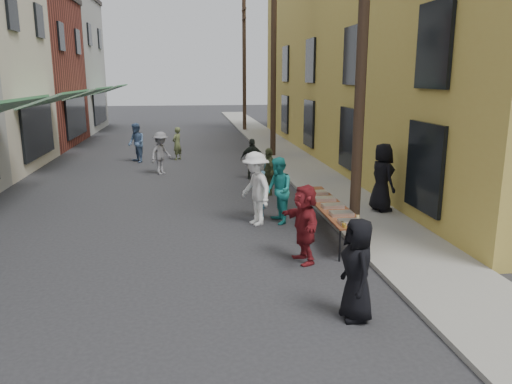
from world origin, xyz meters
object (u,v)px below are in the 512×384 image
object	(u,v)px
utility_pole_far	(244,66)
utility_pole_near	(362,45)
catering_tray_sausage	(351,222)
server	(382,177)
utility_pole_mid	(274,61)
serving_table	(329,206)
guest_front_c	(278,191)
guest_front_a	(357,269)

from	to	relation	value
utility_pole_far	utility_pole_near	bearing A→B (deg)	-90.00
catering_tray_sausage	server	size ratio (longest dim) A/B	0.26
utility_pole_mid	serving_table	distance (m)	12.62
utility_pole_mid	serving_table	world-z (taller)	utility_pole_mid
utility_pole_near	utility_pole_mid	bearing A→B (deg)	90.00
utility_pole_near	server	world-z (taller)	utility_pole_near
utility_pole_far	catering_tray_sausage	size ratio (longest dim) A/B	18.00
server	utility_pole_mid	bearing A→B (deg)	-2.30
utility_pole_near	guest_front_c	bearing A→B (deg)	148.99
utility_pole_far	serving_table	world-z (taller)	utility_pole_far
guest_front_a	utility_pole_mid	bearing A→B (deg)	174.58
serving_table	utility_pole_far	bearing A→B (deg)	88.41
utility_pole_mid	utility_pole_far	world-z (taller)	same
utility_pole_mid	guest_front_a	size ratio (longest dim) A/B	5.40
guest_front_a	guest_front_c	distance (m)	5.44
serving_table	server	distance (m)	2.54
catering_tray_sausage	utility_pole_near	bearing A→B (deg)	68.33
utility_pole_near	catering_tray_sausage	xyz separation A→B (m)	(-0.67, -1.67, -3.71)
utility_pole_far	guest_front_c	bearing A→B (deg)	-94.33
utility_pole_far	guest_front_a	distance (m)	28.66
utility_pole_near	guest_front_c	world-z (taller)	utility_pole_near
catering_tray_sausage	guest_front_c	xyz separation A→B (m)	(-1.07, 2.72, 0.09)
serving_table	guest_front_a	xyz separation A→B (m)	(-0.79, -4.36, 0.12)
catering_tray_sausage	server	world-z (taller)	server
utility_pole_far	server	bearing A→B (deg)	-86.69
guest_front_a	guest_front_c	bearing A→B (deg)	-177.37
utility_pole_near	guest_front_a	world-z (taller)	utility_pole_near
utility_pole_mid	utility_pole_far	bearing A→B (deg)	90.00
catering_tray_sausage	serving_table	bearing A→B (deg)	90.00
utility_pole_near	utility_pole_far	world-z (taller)	same
serving_table	guest_front_a	distance (m)	4.43
catering_tray_sausage	guest_front_a	size ratio (longest dim) A/B	0.30
utility_pole_near	utility_pole_mid	distance (m)	12.00
utility_pole_far	guest_front_c	world-z (taller)	utility_pole_far
utility_pole_near	server	distance (m)	4.00
utility_pole_mid	catering_tray_sausage	bearing A→B (deg)	-92.79
server	guest_front_c	bearing A→B (deg)	90.07
utility_pole_near	guest_front_a	size ratio (longest dim) A/B	5.40
guest_front_a	server	world-z (taller)	server
utility_pole_near	catering_tray_sausage	size ratio (longest dim) A/B	18.00
utility_pole_near	utility_pole_mid	xyz separation A→B (m)	(0.00, 12.00, 0.00)
utility_pole_near	guest_front_a	xyz separation A→B (m)	(-1.45, -4.39, -3.67)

